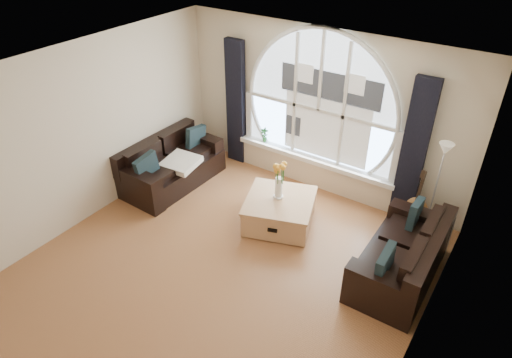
% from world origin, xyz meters
% --- Properties ---
extents(ground, '(5.00, 5.50, 0.01)m').
position_xyz_m(ground, '(0.00, 0.00, 0.00)').
color(ground, brown).
rests_on(ground, ground).
extents(ceiling, '(5.00, 5.50, 0.01)m').
position_xyz_m(ceiling, '(0.00, 0.00, 2.70)').
color(ceiling, silver).
rests_on(ceiling, ground).
extents(wall_back, '(5.00, 0.01, 2.70)m').
position_xyz_m(wall_back, '(0.00, 2.75, 1.35)').
color(wall_back, beige).
rests_on(wall_back, ground).
extents(wall_left, '(0.01, 5.50, 2.70)m').
position_xyz_m(wall_left, '(-2.50, 0.00, 1.35)').
color(wall_left, beige).
rests_on(wall_left, ground).
extents(wall_right, '(0.01, 5.50, 2.70)m').
position_xyz_m(wall_right, '(2.50, 0.00, 1.35)').
color(wall_right, beige).
rests_on(wall_right, ground).
extents(attic_slope, '(0.92, 5.50, 0.72)m').
position_xyz_m(attic_slope, '(2.20, 0.00, 2.35)').
color(attic_slope, silver).
rests_on(attic_slope, ground).
extents(arched_window, '(2.60, 0.06, 2.15)m').
position_xyz_m(arched_window, '(0.00, 2.72, 1.62)').
color(arched_window, silver).
rests_on(arched_window, wall_back).
extents(window_sill, '(2.90, 0.22, 0.08)m').
position_xyz_m(window_sill, '(0.00, 2.65, 0.51)').
color(window_sill, white).
rests_on(window_sill, wall_back).
extents(window_frame, '(2.76, 0.08, 2.15)m').
position_xyz_m(window_frame, '(0.00, 2.69, 1.62)').
color(window_frame, white).
rests_on(window_frame, wall_back).
extents(neighbor_house, '(1.70, 0.02, 1.50)m').
position_xyz_m(neighbor_house, '(0.15, 2.71, 1.50)').
color(neighbor_house, silver).
rests_on(neighbor_house, wall_back).
extents(curtain_left, '(0.35, 0.12, 2.30)m').
position_xyz_m(curtain_left, '(-1.60, 2.63, 1.15)').
color(curtain_left, black).
rests_on(curtain_left, ground).
extents(curtain_right, '(0.35, 0.12, 2.30)m').
position_xyz_m(curtain_right, '(1.60, 2.63, 1.15)').
color(curtain_right, black).
rests_on(curtain_right, ground).
extents(sofa_left, '(0.96, 1.83, 0.80)m').
position_xyz_m(sofa_left, '(-2.05, 1.34, 0.40)').
color(sofa_left, black).
rests_on(sofa_left, ground).
extents(sofa_right, '(0.88, 1.75, 0.78)m').
position_xyz_m(sofa_right, '(2.00, 1.33, 0.40)').
color(sofa_right, black).
rests_on(sofa_right, ground).
extents(coffee_chest, '(1.28, 1.28, 0.49)m').
position_xyz_m(coffee_chest, '(0.10, 1.40, 0.25)').
color(coffee_chest, tan).
rests_on(coffee_chest, ground).
extents(throw_blanket, '(0.60, 0.60, 0.10)m').
position_xyz_m(throw_blanket, '(-1.81, 1.32, 0.50)').
color(throw_blanket, silver).
rests_on(throw_blanket, sofa_left).
extents(vase_flowers, '(0.24, 0.24, 0.70)m').
position_xyz_m(vase_flowers, '(0.05, 1.43, 0.84)').
color(vase_flowers, white).
rests_on(vase_flowers, coffee_chest).
extents(floor_lamp, '(0.24, 0.24, 1.60)m').
position_xyz_m(floor_lamp, '(2.07, 2.29, 0.80)').
color(floor_lamp, '#B2B2B2').
rests_on(floor_lamp, ground).
extents(guitar, '(0.38, 0.27, 1.06)m').
position_xyz_m(guitar, '(1.84, 2.49, 0.53)').
color(guitar, brown).
rests_on(guitar, ground).
extents(potted_plant, '(0.16, 0.13, 0.27)m').
position_xyz_m(potted_plant, '(-1.00, 2.65, 0.68)').
color(potted_plant, '#1E6023').
rests_on(potted_plant, window_sill).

